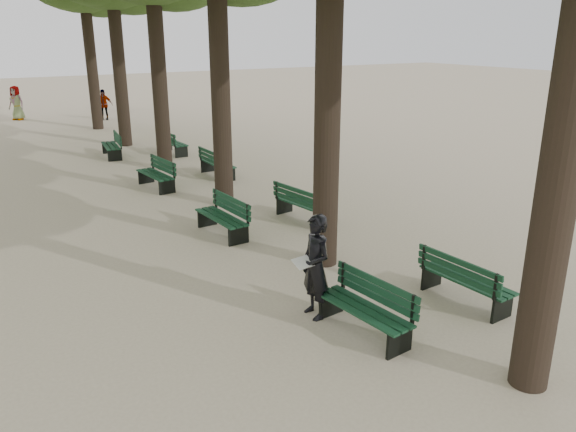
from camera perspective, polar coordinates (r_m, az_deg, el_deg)
ground at (r=9.04m, az=6.74°, el=-13.08°), size 120.00×120.00×0.00m
bench_left_0 at (r=9.28m, az=7.64°, el=-10.29°), size 0.75×1.85×0.92m
bench_left_1 at (r=13.56m, az=-6.72°, el=-0.82°), size 0.69×1.83×0.92m
bench_left_2 at (r=17.96m, az=-13.26°, el=3.59°), size 0.74×1.85×0.92m
bench_left_3 at (r=22.98m, az=-17.48°, el=6.40°), size 0.77×1.85×0.92m
bench_right_0 at (r=10.67m, az=17.55°, el=-7.05°), size 0.68×1.83×0.92m
bench_right_1 at (r=14.52m, az=1.56°, el=0.60°), size 0.80×1.86×0.92m
bench_right_2 at (r=19.09m, az=-7.16°, el=4.80°), size 0.60×1.81×0.92m
bench_right_3 at (r=22.97m, az=-11.56°, el=6.87°), size 0.65×1.82×0.92m
man_with_map at (r=9.47m, az=2.81°, el=-5.18°), size 0.63×0.74×1.83m
pedestrian_c at (r=32.97m, az=-18.24°, el=10.70°), size 1.02×0.65×1.65m
pedestrian_d at (r=34.67m, az=-25.87°, el=10.29°), size 0.89×0.90×1.84m
pedestrian_b at (r=36.37m, az=-16.47°, el=11.43°), size 0.51×1.06×1.57m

